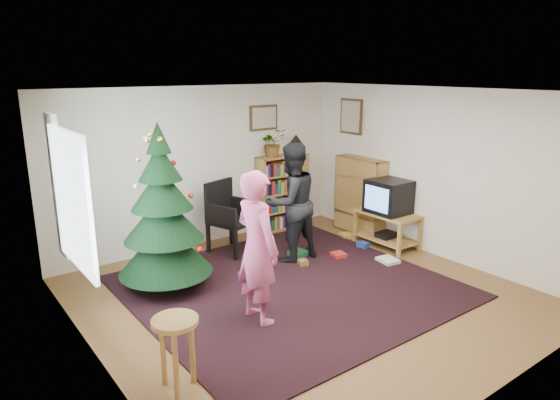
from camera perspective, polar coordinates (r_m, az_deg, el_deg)
floor at (r=6.37m, az=2.68°, el=-10.82°), size 5.00×5.00×0.00m
ceiling at (r=5.74m, az=2.99°, el=12.27°), size 5.00×5.00×0.00m
wall_back at (r=7.97m, az=-8.75°, el=3.79°), size 5.00×0.02×2.50m
wall_front at (r=4.41m, az=24.19°, el=-6.55°), size 5.00×0.02×2.50m
wall_left at (r=4.80m, az=-20.88°, el=-4.47°), size 0.02×5.00×2.50m
wall_right at (r=7.73m, az=17.26°, el=2.96°), size 0.02×5.00×2.50m
rug at (r=6.57m, az=0.99°, el=-9.85°), size 3.80×3.60×0.02m
window_pane at (r=5.30m, az=-22.67°, el=-0.05°), size 0.04×1.20×1.40m
curtain at (r=5.97m, az=-24.02°, el=1.40°), size 0.06×0.35×1.60m
picture_back at (r=8.44m, az=-1.89°, el=9.38°), size 0.55×0.03×0.42m
picture_right at (r=8.74m, az=8.14°, el=9.43°), size 0.03×0.50×0.60m
christmas_tree at (r=6.40m, az=-13.19°, el=-2.48°), size 1.18×1.18×2.15m
bookshelf_back at (r=8.72m, az=0.25°, el=0.99°), size 0.95×0.30×1.30m
bookshelf_right at (r=8.57m, az=9.15°, el=0.55°), size 0.30×0.95×1.30m
tv_stand at (r=8.11m, az=12.12°, el=-2.88°), size 0.55×0.98×0.55m
crt_tv at (r=7.98m, az=12.29°, el=0.41°), size 0.55×0.60×0.52m
armchair at (r=7.71m, az=-5.89°, el=-1.48°), size 0.76×0.77×1.10m
stool at (r=4.55m, az=-11.83°, el=-14.87°), size 0.41×0.41×0.68m
person_standing at (r=5.46m, az=-2.63°, el=-5.47°), size 0.43×0.64×1.73m
person_by_chair at (r=7.21m, az=1.29°, el=-0.30°), size 0.85×0.67×1.74m
potted_plant at (r=8.43m, az=-0.83°, el=6.55°), size 0.45×0.40×0.47m
table_lamp at (r=8.74m, az=1.84°, el=6.79°), size 0.25×0.25×0.34m
floor_clutter at (r=7.57m, az=5.42°, el=-6.23°), size 2.46×1.39×0.08m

